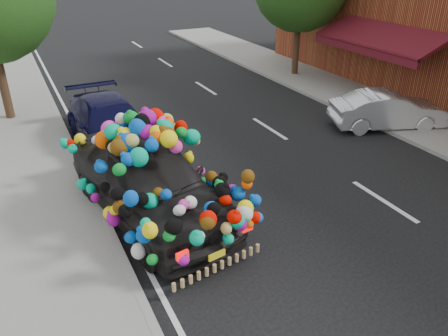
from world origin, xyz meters
name	(u,v)px	position (x,y,z in m)	size (l,w,h in m)	color
ground	(247,243)	(0.00, 0.00, 0.00)	(100.00, 100.00, 0.00)	black
sidewalk	(10,313)	(-4.30, 0.00, 0.06)	(4.00, 60.00, 0.12)	gray
kerb	(131,276)	(-2.35, 0.00, 0.07)	(0.15, 60.00, 0.13)	gray
footpath_far	(422,124)	(8.20, 3.00, 0.06)	(3.00, 40.00, 0.12)	gray
lane_markings	(384,201)	(3.60, 0.00, 0.01)	(6.00, 50.00, 0.01)	silver
plush_art_car	(148,166)	(-1.37, 1.83, 1.20)	(3.14, 5.43, 2.32)	black
navy_sedan	(111,124)	(-1.23, 5.89, 0.68)	(1.90, 4.68, 1.36)	black
silver_hatchback	(388,110)	(7.00, 3.42, 0.59)	(1.25, 3.57, 1.18)	silver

